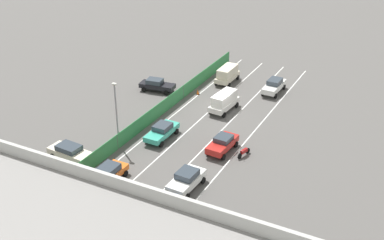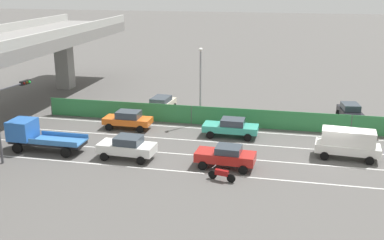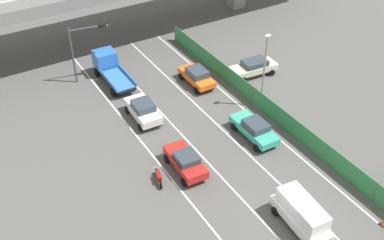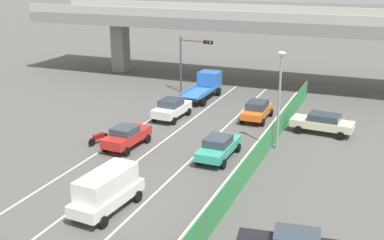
% 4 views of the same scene
% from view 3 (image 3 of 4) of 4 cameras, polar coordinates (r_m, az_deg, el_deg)
% --- Properties ---
extents(ground_plane, '(300.00, 300.00, 0.00)m').
position_cam_3_polar(ground_plane, '(33.74, 11.28, -11.33)').
color(ground_plane, '#565451').
extents(lane_line_left_edge, '(0.14, 46.46, 0.01)m').
position_cam_3_polar(lane_line_left_edge, '(34.45, -0.71, -9.10)').
color(lane_line_left_edge, silver).
rests_on(lane_line_left_edge, ground).
extents(lane_line_mid_left, '(0.14, 46.46, 0.01)m').
position_cam_3_polar(lane_line_mid_left, '(35.72, 3.86, -7.14)').
color(lane_line_mid_left, silver).
rests_on(lane_line_mid_left, ground).
extents(lane_line_mid_right, '(0.14, 46.46, 0.01)m').
position_cam_3_polar(lane_line_mid_right, '(37.23, 8.05, -5.29)').
color(lane_line_mid_right, silver).
rests_on(lane_line_mid_right, ground).
extents(lane_line_right_edge, '(0.14, 46.46, 0.01)m').
position_cam_3_polar(lane_line_right_edge, '(38.96, 11.86, -3.57)').
color(lane_line_right_edge, silver).
rests_on(lane_line_right_edge, ground).
extents(green_fence, '(0.10, 42.56, 1.73)m').
position_cam_3_polar(green_fence, '(39.13, 13.38, -1.99)').
color(green_fence, '#338447').
rests_on(green_fence, ground).
extents(car_taxi_teal, '(2.04, 4.68, 1.59)m').
position_cam_3_polar(car_taxi_teal, '(39.25, 7.42, -1.02)').
color(car_taxi_teal, teal).
rests_on(car_taxi_teal, ground).
extents(car_van_white, '(2.29, 4.80, 2.24)m').
position_cam_3_polar(car_van_white, '(32.48, 12.91, -10.74)').
color(car_van_white, silver).
rests_on(car_van_white, ground).
extents(car_hatchback_white, '(2.22, 4.33, 1.74)m').
position_cam_3_polar(car_hatchback_white, '(41.12, -5.83, 1.22)').
color(car_hatchback_white, silver).
rests_on(car_hatchback_white, ground).
extents(car_sedan_red, '(2.15, 4.32, 1.62)m').
position_cam_3_polar(car_sedan_red, '(35.86, -0.77, -4.88)').
color(car_sedan_red, red).
rests_on(car_sedan_red, ground).
extents(car_taxi_orange, '(2.00, 4.27, 1.63)m').
position_cam_3_polar(car_taxi_orange, '(45.58, 0.57, 5.26)').
color(car_taxi_orange, orange).
rests_on(car_taxi_orange, ground).
extents(flatbed_truck_blue, '(2.35, 6.01, 2.38)m').
position_cam_3_polar(flatbed_truck_blue, '(47.08, -9.80, 6.28)').
color(flatbed_truck_blue, black).
rests_on(flatbed_truck_blue, ground).
extents(motorcycle, '(0.73, 1.91, 0.93)m').
position_cam_3_polar(motorcycle, '(35.33, -3.98, -6.74)').
color(motorcycle, black).
rests_on(motorcycle, ground).
extents(parked_sedan_cream, '(4.82, 2.32, 1.59)m').
position_cam_3_polar(parked_sedan_cream, '(47.38, 7.32, 6.26)').
color(parked_sedan_cream, beige).
rests_on(parked_sedan_cream, ground).
extents(traffic_light, '(3.73, 0.93, 5.69)m').
position_cam_3_polar(traffic_light, '(45.81, -12.61, 9.01)').
color(traffic_light, '#47474C').
rests_on(traffic_light, ground).
extents(street_lamp, '(0.60, 0.36, 7.03)m').
position_cam_3_polar(street_lamp, '(41.24, 8.64, 6.60)').
color(street_lamp, gray).
rests_on(street_lamp, ground).
extents(traffic_cone, '(0.47, 0.47, 0.68)m').
position_cam_3_polar(traffic_cone, '(34.89, 21.83, -11.12)').
color(traffic_cone, orange).
rests_on(traffic_cone, ground).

